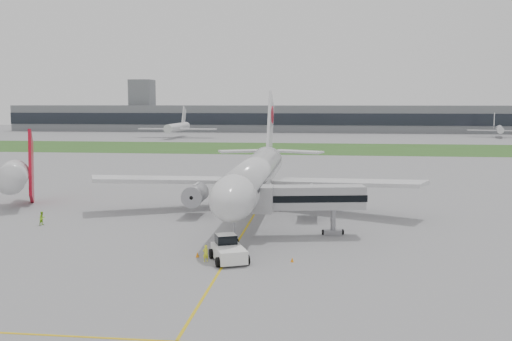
# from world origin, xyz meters

# --- Properties ---
(ground) EXTENTS (600.00, 600.00, 0.00)m
(ground) POSITION_xyz_m (0.00, 0.00, 0.00)
(ground) COLOR gray
(ground) RESTS_ON ground
(apron_markings) EXTENTS (70.00, 70.00, 0.04)m
(apron_markings) POSITION_xyz_m (0.00, -5.00, 0.00)
(apron_markings) COLOR gold
(apron_markings) RESTS_ON ground
(grass_strip) EXTENTS (600.00, 50.00, 0.02)m
(grass_strip) POSITION_xyz_m (0.00, 120.00, 0.01)
(grass_strip) COLOR #33541F
(grass_strip) RESTS_ON ground
(terminal_building) EXTENTS (320.00, 22.30, 14.00)m
(terminal_building) POSITION_xyz_m (0.00, 229.87, 7.00)
(terminal_building) COLOR gray
(terminal_building) RESTS_ON ground
(control_tower) EXTENTS (12.00, 12.00, 56.00)m
(control_tower) POSITION_xyz_m (-90.00, 232.00, 0.00)
(control_tower) COLOR gray
(control_tower) RESTS_ON ground
(airliner) EXTENTS (48.13, 53.95, 17.88)m
(airliner) POSITION_xyz_m (0.00, 4.87, 5.66)
(airliner) COLOR silver
(airliner) RESTS_ON ground
(pushback_tug) EXTENTS (4.66, 5.52, 2.48)m
(pushback_tug) POSITION_xyz_m (0.20, -20.34, 1.14)
(pushback_tug) COLOR white
(pushback_tug) RESTS_ON ground
(jet_bridge) EXTENTS (13.20, 5.86, 6.16)m
(jet_bridge) POSITION_xyz_m (7.49, -8.95, 4.56)
(jet_bridge) COLOR #ACACAF
(jet_bridge) RESTS_ON ground
(safety_cone_left) EXTENTS (0.39, 0.39, 0.53)m
(safety_cone_left) POSITION_xyz_m (-3.13, -19.49, 0.27)
(safety_cone_left) COLOR orange
(safety_cone_left) RESTS_ON ground
(safety_cone_right) EXTENTS (0.35, 0.35, 0.48)m
(safety_cone_right) POSITION_xyz_m (6.62, -20.15, 0.24)
(safety_cone_right) COLOR orange
(safety_cone_right) RESTS_ON ground
(ground_crew_near) EXTENTS (0.74, 0.72, 1.70)m
(ground_crew_near) POSITION_xyz_m (-1.96, -20.97, 0.85)
(ground_crew_near) COLOR #F6FF2A
(ground_crew_near) RESTS_ON ground
(ground_crew_far) EXTENTS (0.93, 1.05, 1.79)m
(ground_crew_far) POSITION_xyz_m (-26.37, -6.80, 0.90)
(ground_crew_far) COLOR #9AE225
(ground_crew_far) RESTS_ON ground
(neighbor_aircraft) EXTENTS (7.68, 15.05, 12.28)m
(neighbor_aircraft) POSITION_xyz_m (-36.42, 4.91, 4.87)
(neighbor_aircraft) COLOR #A2091B
(neighbor_aircraft) RESTS_ON ground
(distant_aircraft_left) EXTENTS (35.44, 31.38, 13.39)m
(distant_aircraft_left) POSITION_xyz_m (-54.92, 172.68, 0.00)
(distant_aircraft_left) COLOR silver
(distant_aircraft_left) RESTS_ON ground
(distant_aircraft_right) EXTENTS (32.78, 30.51, 10.48)m
(distant_aircraft_right) POSITION_xyz_m (88.48, 191.99, 0.00)
(distant_aircraft_right) COLOR silver
(distant_aircraft_right) RESTS_ON ground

